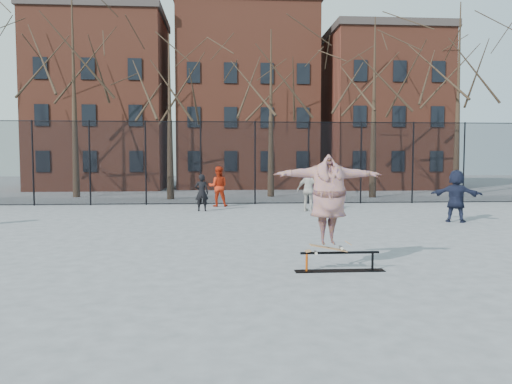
{
  "coord_description": "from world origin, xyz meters",
  "views": [
    {
      "loc": [
        -0.46,
        -10.97,
        2.27
      ],
      "look_at": [
        0.43,
        1.5,
        1.4
      ],
      "focal_mm": 35.0,
      "sensor_mm": 36.0,
      "label": 1
    }
  ],
  "objects": [
    {
      "name": "skateboard",
      "position": [
        1.67,
        -1.29,
        0.44
      ],
      "size": [
        0.81,
        0.19,
        0.1
      ],
      "primitive_type": null,
      "color": "olive",
      "rests_on": "skate_rail"
    },
    {
      "name": "skater",
      "position": [
        1.67,
        -1.29,
        1.38
      ],
      "size": [
        2.2,
        0.62,
        1.78
      ],
      "primitive_type": "imported",
      "rotation": [
        0.0,
        0.0,
        0.01
      ],
      "color": "#5B3C96",
      "rests_on": "skateboard"
    },
    {
      "name": "rowhouses",
      "position": [
        0.72,
        26.0,
        6.06
      ],
      "size": [
        29.0,
        7.0,
        13.0
      ],
      "color": "brown",
      "rests_on": "ground"
    },
    {
      "name": "ground",
      "position": [
        0.0,
        0.0,
        0.0
      ],
      "size": [
        100.0,
        100.0,
        0.0
      ],
      "primitive_type": "plane",
      "color": "slate"
    },
    {
      "name": "bystander_navy",
      "position": [
        7.76,
        5.86,
        0.92
      ],
      "size": [
        1.76,
        1.3,
        1.84
      ],
      "primitive_type": "imported",
      "rotation": [
        0.0,
        0.0,
        2.64
      ],
      "color": "#1B2036",
      "rests_on": "ground"
    },
    {
      "name": "tree_row",
      "position": [
        -0.25,
        17.15,
        7.36
      ],
      "size": [
        33.66,
        7.46,
        10.67
      ],
      "color": "black",
      "rests_on": "ground"
    },
    {
      "name": "skate_rail",
      "position": [
        1.91,
        -1.29,
        0.15
      ],
      "size": [
        1.8,
        0.28,
        0.4
      ],
      "color": "black",
      "rests_on": "ground"
    },
    {
      "name": "bystander_white",
      "position": [
        3.24,
        9.65,
        0.89
      ],
      "size": [
        1.13,
        0.88,
        1.79
      ],
      "primitive_type": "imported",
      "rotation": [
        0.0,
        0.0,
        2.64
      ],
      "color": "beige",
      "rests_on": "ground"
    },
    {
      "name": "bystander_red",
      "position": [
        -0.57,
        12.0,
        0.92
      ],
      "size": [
        0.9,
        0.71,
        1.85
      ],
      "primitive_type": "imported",
      "rotation": [
        0.0,
        0.0,
        3.14
      ],
      "color": "#B62810",
      "rests_on": "ground"
    },
    {
      "name": "fence",
      "position": [
        -0.01,
        13.0,
        2.05
      ],
      "size": [
        34.03,
        0.07,
        4.0
      ],
      "color": "black",
      "rests_on": "ground"
    },
    {
      "name": "bystander_black",
      "position": [
        -1.26,
        10.07,
        0.78
      ],
      "size": [
        0.6,
        0.42,
        1.56
      ],
      "primitive_type": "imported",
      "rotation": [
        0.0,
        0.0,
        3.06
      ],
      "color": "black",
      "rests_on": "ground"
    }
  ]
}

